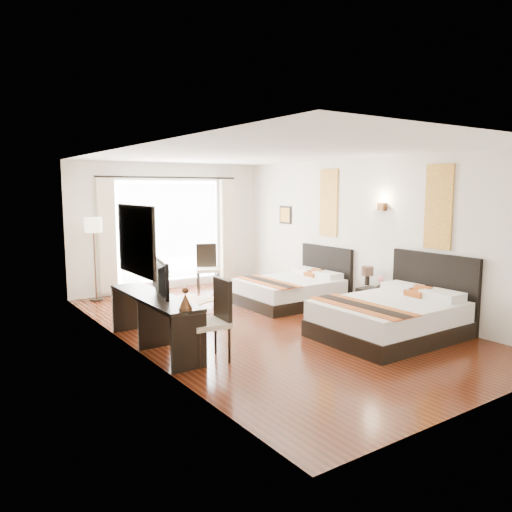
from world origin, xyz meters
TOP-DOWN VIEW (x-y plane):
  - floor at (0.00, 0.00)m, footprint 4.50×7.50m
  - ceiling at (0.00, 0.00)m, footprint 4.50×7.50m
  - wall_headboard at (2.25, 0.00)m, footprint 0.01×7.50m
  - wall_desk at (-2.25, 0.00)m, footprint 0.01×7.50m
  - wall_window at (0.00, 3.75)m, footprint 4.50×0.01m
  - wall_entry at (0.00, -3.75)m, footprint 4.50×0.01m
  - window_glass at (0.00, 3.73)m, footprint 2.40×0.02m
  - sheer_curtain at (0.00, 3.67)m, footprint 2.30×0.02m
  - drape_left at (-1.45, 3.63)m, footprint 0.35×0.14m
  - drape_right at (1.45, 3.63)m, footprint 0.35×0.14m
  - art_panel_near at (2.23, -1.57)m, footprint 0.03×0.50m
  - art_panel_far at (2.23, 0.99)m, footprint 0.03×0.50m
  - wall_sconce at (2.19, -0.44)m, footprint 0.10×0.14m
  - mirror_frame at (-2.22, -0.04)m, footprint 0.04×1.25m
  - mirror_glass at (-2.19, -0.04)m, footprint 0.01×1.12m
  - bed_near at (1.23, -1.57)m, footprint 2.14×1.67m
  - bed_far at (1.34, 0.99)m, footprint 1.92×1.49m
  - nightstand at (2.02, -0.44)m, footprint 0.39×0.48m
  - table_lamp at (2.03, -0.30)m, footprint 0.21×0.21m
  - vase at (2.01, -0.63)m, footprint 0.18×0.18m
  - console_desk at (-1.99, -0.04)m, footprint 0.50×2.20m
  - television at (-1.97, -0.06)m, footprint 0.33×0.89m
  - bronze_figurine at (-1.99, -1.04)m, footprint 0.17×0.17m
  - desk_chair at (-1.61, -0.94)m, footprint 0.54×0.54m
  - floor_lamp at (-1.77, 3.43)m, footprint 0.34×0.34m
  - side_table at (-0.70, 2.84)m, footprint 0.51×0.51m
  - fruit_bowl at (-0.68, 2.86)m, footprint 0.26×0.26m
  - window_chair at (0.54, 3.00)m, footprint 0.63×0.63m
  - jute_rug at (-0.45, 2.29)m, footprint 1.45×1.22m

SIDE VIEW (x-z plane):
  - floor at x=0.00m, z-range -0.01..0.00m
  - jute_rug at x=-0.45m, z-range 0.00..0.01m
  - nightstand at x=2.02m, z-range 0.00..0.46m
  - bed_far at x=1.34m, z-range -0.26..0.82m
  - side_table at x=-0.70m, z-range 0.00..0.58m
  - bed_near at x=1.23m, z-range -0.29..0.92m
  - window_chair at x=0.54m, z-range -0.20..0.83m
  - desk_chair at x=-1.61m, z-range -0.21..0.86m
  - console_desk at x=-1.99m, z-range 0.00..0.76m
  - vase at x=2.01m, z-range 0.50..0.65m
  - fruit_bowl at x=-0.68m, z-range 0.58..0.63m
  - table_lamp at x=2.03m, z-range 0.56..0.90m
  - bronze_figurine at x=-1.99m, z-range 0.75..1.00m
  - television at x=-1.97m, z-range 0.75..1.27m
  - drape_left at x=-1.45m, z-range 0.10..2.46m
  - drape_right at x=1.45m, z-range 0.10..2.46m
  - sheer_curtain at x=0.00m, z-range 0.25..2.35m
  - window_glass at x=0.00m, z-range 0.20..2.40m
  - wall_headboard at x=2.25m, z-range 0.00..2.80m
  - wall_desk at x=-2.25m, z-range 0.00..2.80m
  - wall_window at x=0.00m, z-range 0.00..2.80m
  - wall_entry at x=0.00m, z-range 0.00..2.80m
  - floor_lamp at x=-1.77m, z-range 0.58..2.26m
  - mirror_frame at x=-2.22m, z-range 1.08..2.02m
  - mirror_glass at x=-2.19m, z-range 1.14..1.96m
  - wall_sconce at x=2.19m, z-range 1.85..1.99m
  - art_panel_near at x=2.23m, z-range 1.27..2.62m
  - art_panel_far at x=2.23m, z-range 1.27..2.62m
  - ceiling at x=0.00m, z-range 2.78..2.80m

